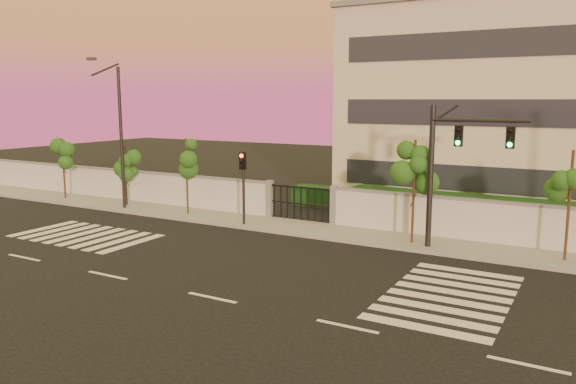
% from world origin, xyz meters
% --- Properties ---
extents(ground, '(120.00, 120.00, 0.00)m').
position_xyz_m(ground, '(0.00, 0.00, 0.00)').
color(ground, black).
rests_on(ground, ground).
extents(sidewalk, '(60.00, 3.00, 0.15)m').
position_xyz_m(sidewalk, '(0.00, 10.50, 0.07)').
color(sidewalk, gray).
rests_on(sidewalk, ground).
extents(perimeter_wall, '(60.00, 0.36, 2.20)m').
position_xyz_m(perimeter_wall, '(0.10, 12.00, 1.07)').
color(perimeter_wall, silver).
rests_on(perimeter_wall, ground).
extents(hedge_row, '(41.00, 4.25, 1.80)m').
position_xyz_m(hedge_row, '(1.17, 14.74, 0.82)').
color(hedge_row, '#103714').
rests_on(hedge_row, ground).
extents(institutional_building, '(24.40, 12.40, 12.25)m').
position_xyz_m(institutional_building, '(9.00, 21.99, 6.16)').
color(institutional_building, beige).
rests_on(institutional_building, ground).
extents(road_markings, '(57.00, 7.62, 0.02)m').
position_xyz_m(road_markings, '(-1.58, 3.76, 0.01)').
color(road_markings, silver).
rests_on(road_markings, ground).
extents(street_tree_a, '(1.53, 1.22, 4.12)m').
position_xyz_m(street_tree_a, '(-20.01, 10.32, 3.04)').
color(street_tree_a, '#382314').
rests_on(street_tree_a, ground).
extents(street_tree_b, '(1.32, 1.05, 3.79)m').
position_xyz_m(street_tree_b, '(-14.67, 10.63, 2.79)').
color(street_tree_b, '#382314').
rests_on(street_tree_b, ground).
extents(street_tree_c, '(1.41, 1.12, 4.51)m').
position_xyz_m(street_tree_c, '(-9.52, 10.32, 3.32)').
color(street_tree_c, '#382314').
rests_on(street_tree_c, ground).
extents(street_tree_d, '(1.47, 1.17, 4.90)m').
position_xyz_m(street_tree_d, '(3.84, 10.19, 3.61)').
color(street_tree_d, '#382314').
rests_on(street_tree_d, ground).
extents(street_tree_e, '(1.47, 1.17, 4.69)m').
position_xyz_m(street_tree_e, '(10.21, 10.48, 3.45)').
color(street_tree_e, '#382314').
rests_on(street_tree_e, ground).
extents(traffic_signal_main, '(4.08, 0.41, 6.45)m').
position_xyz_m(traffic_signal_main, '(5.47, 9.84, 4.08)').
color(traffic_signal_main, black).
rests_on(traffic_signal_main, ground).
extents(traffic_signal_secondary, '(0.32, 0.32, 4.06)m').
position_xyz_m(traffic_signal_secondary, '(-5.14, 9.57, 2.58)').
color(traffic_signal_secondary, black).
rests_on(traffic_signal_secondary, ground).
extents(streetlight_west, '(0.54, 2.17, 9.01)m').
position_xyz_m(streetlight_west, '(-14.07, 9.61, 4.87)').
color(streetlight_west, black).
rests_on(streetlight_west, ground).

